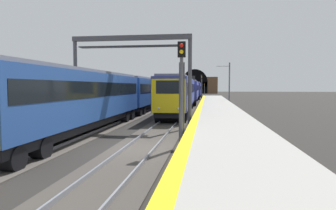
# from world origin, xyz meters

# --- Properties ---
(ground_plane) EXTENTS (320.00, 320.00, 0.00)m
(ground_plane) POSITION_xyz_m (0.00, 0.00, 0.00)
(ground_plane) COLOR #282623
(platform_right) EXTENTS (112.00, 4.26, 0.91)m
(platform_right) POSITION_xyz_m (0.00, -4.26, 0.45)
(platform_right) COLOR #9E9B93
(platform_right) RESTS_ON ground_plane
(platform_right_edge_strip) EXTENTS (112.00, 0.50, 0.01)m
(platform_right_edge_strip) POSITION_xyz_m (0.00, -2.38, 0.91)
(platform_right_edge_strip) COLOR yellow
(platform_right_edge_strip) RESTS_ON platform_right
(track_main_line) EXTENTS (160.00, 3.09, 0.21)m
(track_main_line) POSITION_xyz_m (0.00, 0.00, 0.04)
(track_main_line) COLOR #423D38
(track_main_line) RESTS_ON ground_plane
(track_adjacent_line) EXTENTS (160.00, 3.16, 0.21)m
(track_adjacent_line) POSITION_xyz_m (0.00, 4.81, 0.04)
(track_adjacent_line) COLOR #4C4742
(track_adjacent_line) RESTS_ON ground_plane
(train_main_approaching) EXTENTS (82.42, 3.19, 5.01)m
(train_main_approaching) POSITION_xyz_m (49.92, -0.00, 2.36)
(train_main_approaching) COLOR navy
(train_main_approaching) RESTS_ON ground_plane
(train_adjacent_platform) EXTENTS (37.65, 2.89, 4.14)m
(train_adjacent_platform) POSITION_xyz_m (13.58, 4.81, 2.37)
(train_adjacent_platform) COLOR #264C99
(train_adjacent_platform) RESTS_ON ground_plane
(railway_signal_near) EXTENTS (0.39, 0.38, 5.24)m
(railway_signal_near) POSITION_xyz_m (0.42, -1.95, 3.07)
(railway_signal_near) COLOR #4C4C54
(railway_signal_near) RESTS_ON ground_plane
(railway_signal_mid) EXTENTS (0.39, 0.38, 5.46)m
(railway_signal_mid) POSITION_xyz_m (45.06, -1.95, 3.18)
(railway_signal_mid) COLOR #38383D
(railway_signal_mid) RESTS_ON ground_plane
(railway_signal_far) EXTENTS (0.39, 0.38, 4.29)m
(railway_signal_far) POSITION_xyz_m (95.33, -1.95, 2.56)
(railway_signal_far) COLOR #4C4C54
(railway_signal_far) RESTS_ON ground_plane
(overhead_signal_gantry) EXTENTS (0.70, 8.96, 6.82)m
(overhead_signal_gantry) POSITION_xyz_m (7.25, 2.41, 5.20)
(overhead_signal_gantry) COLOR #3F3F47
(overhead_signal_gantry) RESTS_ON ground_plane
(tunnel_portal) EXTENTS (2.12, 19.60, 10.98)m
(tunnel_portal) POSITION_xyz_m (112.86, 2.41, 3.63)
(tunnel_portal) COLOR brown
(tunnel_portal) RESTS_ON ground_plane
(catenary_mast_near) EXTENTS (0.22, 2.29, 7.08)m
(catenary_mast_near) POSITION_xyz_m (36.04, -6.75, 3.65)
(catenary_mast_near) COLOR #595B60
(catenary_mast_near) RESTS_ON ground_plane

